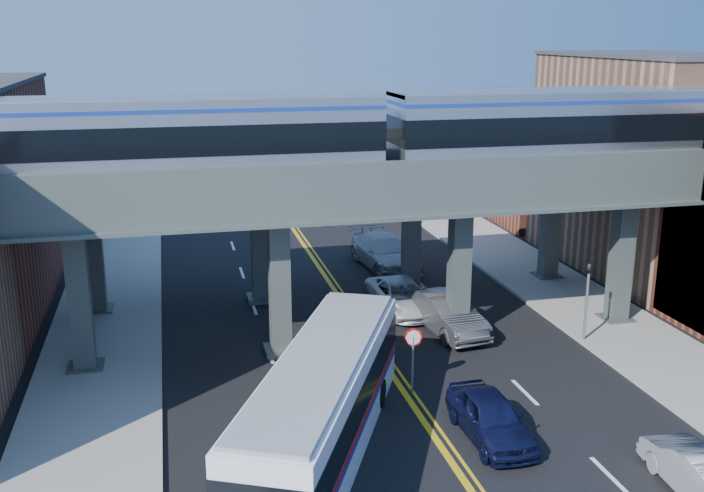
{
  "coord_description": "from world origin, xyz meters",
  "views": [
    {
      "loc": [
        -8.27,
        -23.13,
        13.28
      ],
      "look_at": [
        -0.91,
        7.86,
        4.59
      ],
      "focal_mm": 40.0,
      "sensor_mm": 36.0,
      "label": 1
    }
  ],
  "objects": [
    {
      "name": "sidewalk_west",
      "position": [
        -11.5,
        10.0,
        0.08
      ],
      "size": [
        5.0,
        70.0,
        0.16
      ],
      "primitive_type": "cube",
      "color": "gray",
      "rests_on": "ground"
    },
    {
      "name": "ground",
      "position": [
        0.0,
        0.0,
        0.0
      ],
      "size": [
        120.0,
        120.0,
        0.0
      ],
      "primitive_type": "plane",
      "color": "black",
      "rests_on": "ground"
    },
    {
      "name": "building_west_c",
      "position": [
        -18.5,
        29.0,
        4.0
      ],
      "size": [
        8.0,
        10.0,
        8.0
      ],
      "primitive_type": "cube",
      "color": "#9C6D51",
      "rests_on": "ground"
    },
    {
      "name": "car_lane_b",
      "position": [
        3.76,
        8.68,
        0.88
      ],
      "size": [
        2.53,
        5.53,
        1.76
      ],
      "primitive_type": "imported",
      "rotation": [
        0.0,
        0.0,
        0.13
      ],
      "color": "#343436",
      "rests_on": "ground"
    },
    {
      "name": "car_lane_d",
      "position": [
        3.73,
        19.16,
        0.93
      ],
      "size": [
        3.32,
        6.67,
        1.86
      ],
      "primitive_type": "imported",
      "rotation": [
        0.0,
        0.0,
        0.11
      ],
      "color": "#A8A9AD",
      "rests_on": "ground"
    },
    {
      "name": "car_lane_a",
      "position": [
        1.8,
        -0.93,
        0.78
      ],
      "size": [
        1.89,
        4.59,
        1.56
      ],
      "primitive_type": "imported",
      "rotation": [
        0.0,
        0.0,
        0.01
      ],
      "color": "black",
      "rests_on": "ground"
    },
    {
      "name": "building_east_c",
      "position": [
        18.5,
        29.0,
        4.5
      ],
      "size": [
        8.0,
        10.0,
        9.0
      ],
      "primitive_type": "cube",
      "color": "brown",
      "rests_on": "ground"
    },
    {
      "name": "elevated_viaduct_far",
      "position": [
        0.0,
        15.0,
        6.47
      ],
      "size": [
        52.0,
        3.6,
        7.4
      ],
      "color": "#404B46",
      "rests_on": "ground"
    },
    {
      "name": "elevated_viaduct_near",
      "position": [
        0.0,
        8.0,
        6.47
      ],
      "size": [
        52.0,
        3.6,
        7.4
      ],
      "color": "#404B46",
      "rests_on": "ground"
    },
    {
      "name": "transit_bus",
      "position": [
        -3.87,
        -0.48,
        1.67
      ],
      "size": [
        7.94,
        12.61,
        3.25
      ],
      "rotation": [
        0.0,
        0.0,
        1.13
      ],
      "color": "white",
      "rests_on": "ground"
    },
    {
      "name": "transit_train",
      "position": [
        -7.79,
        8.0,
        9.35
      ],
      "size": [
        49.22,
        3.09,
        3.6
      ],
      "color": "black",
      "rests_on": "elevated_viaduct_near"
    },
    {
      "name": "stop_sign",
      "position": [
        0.3,
        3.0,
        1.76
      ],
      "size": [
        0.76,
        0.09,
        2.63
      ],
      "color": "slate",
      "rests_on": "ground"
    },
    {
      "name": "sidewalk_east",
      "position": [
        11.5,
        10.0,
        0.08
      ],
      "size": [
        5.0,
        70.0,
        0.16
      ],
      "primitive_type": "cube",
      "color": "gray",
      "rests_on": "ground"
    },
    {
      "name": "car_parked_curb",
      "position": [
        6.5,
        -5.51,
        0.74
      ],
      "size": [
        1.88,
        4.62,
        1.49
      ],
      "primitive_type": "imported",
      "rotation": [
        0.0,
        0.0,
        3.07
      ],
      "color": "#A0A0A4",
      "rests_on": "ground"
    },
    {
      "name": "traffic_signal",
      "position": [
        9.2,
        6.0,
        2.3
      ],
      "size": [
        0.15,
        0.18,
        4.1
      ],
      "color": "slate",
      "rests_on": "ground"
    },
    {
      "name": "building_east_b",
      "position": [
        18.5,
        16.0,
        6.0
      ],
      "size": [
        8.0,
        14.0,
        12.0
      ],
      "primitive_type": "cube",
      "color": "#9C6D51",
      "rests_on": "ground"
    },
    {
      "name": "car_lane_c",
      "position": [
        2.56,
        11.86,
        0.75
      ],
      "size": [
        2.73,
        5.5,
        1.5
      ],
      "primitive_type": "imported",
      "rotation": [
        0.0,
        0.0,
        0.05
      ],
      "color": "silver",
      "rests_on": "ground"
    }
  ]
}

